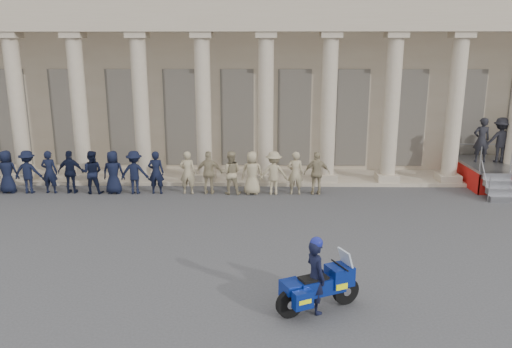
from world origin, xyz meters
name	(u,v)px	position (x,y,z in m)	size (l,w,h in m)	color
ground	(218,260)	(0.00, 0.00, 0.00)	(90.00, 90.00, 0.00)	#3A3A3C
building	(242,70)	(0.00, 14.74, 4.52)	(40.00, 12.50, 9.00)	tan
officer_rank	(102,172)	(-5.23, 6.40, 0.87)	(17.57, 0.66, 1.73)	black
motorcycle	(319,286)	(2.49, -2.66, 0.57)	(1.93, 1.27, 1.33)	black
rider	(315,275)	(2.39, -2.71, 0.87)	(0.62, 0.72, 1.75)	black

